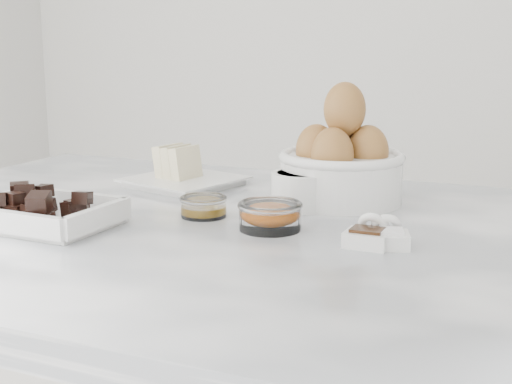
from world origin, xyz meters
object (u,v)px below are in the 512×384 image
chocolate_dish (45,210)px  butter_plate (183,173)px  zest_bowl (270,215)px  vanilla_spoon (369,235)px  honey_bowl (204,206)px  sugar_ramekin (301,189)px  salt_spoon (387,236)px  egg_bowl (341,164)px

chocolate_dish → butter_plate: size_ratio=0.93×
zest_bowl → vanilla_spoon: 0.14m
zest_bowl → honey_bowl: bearing=166.1°
chocolate_dish → sugar_ramekin: 0.36m
chocolate_dish → salt_spoon: chocolate_dish is taller
salt_spoon → egg_bowl: bearing=120.6°
vanilla_spoon → salt_spoon: same height
chocolate_dish → vanilla_spoon: 0.43m
chocolate_dish → salt_spoon: size_ratio=2.61×
chocolate_dish → zest_bowl: chocolate_dish is taller
chocolate_dish → sugar_ramekin: bearing=40.2°
butter_plate → honey_bowl: bearing=-52.8°
sugar_ramekin → vanilla_spoon: bearing=-46.4°
honey_bowl → vanilla_spoon: size_ratio=1.06×
sugar_ramekin → egg_bowl: egg_bowl is taller
sugar_ramekin → zest_bowl: sugar_ramekin is taller
zest_bowl → salt_spoon: (0.16, -0.01, -0.01)m
vanilla_spoon → butter_plate: bearing=149.8°
sugar_ramekin → salt_spoon: bearing=-41.4°
sugar_ramekin → zest_bowl: bearing=-87.6°
butter_plate → sugar_ramekin: size_ratio=2.27×
sugar_ramekin → honey_bowl: sugar_ramekin is taller
egg_bowl → honey_bowl: size_ratio=2.83×
egg_bowl → salt_spoon: 0.24m
zest_bowl → vanilla_spoon: vanilla_spoon is taller
egg_bowl → salt_spoon: size_ratio=2.64×
egg_bowl → salt_spoon: (0.12, -0.21, -0.05)m
butter_plate → vanilla_spoon: bearing=-30.2°
egg_bowl → zest_bowl: size_ratio=2.23×
butter_plate → salt_spoon: (0.41, -0.22, -0.01)m
salt_spoon → chocolate_dish: bearing=-168.4°
egg_bowl → zest_bowl: egg_bowl is taller
salt_spoon → honey_bowl: bearing=171.5°
egg_bowl → zest_bowl: bearing=-100.4°
butter_plate → zest_bowl: butter_plate is taller
sugar_ramekin → salt_spoon: (0.16, -0.14, -0.02)m
chocolate_dish → honey_bowl: size_ratio=2.80×
sugar_ramekin → butter_plate: bearing=163.0°
honey_bowl → vanilla_spoon: bearing=-10.5°
honey_bowl → salt_spoon: salt_spoon is taller
honey_bowl → sugar_ramekin: bearing=43.9°
chocolate_dish → sugar_ramekin: size_ratio=2.10×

